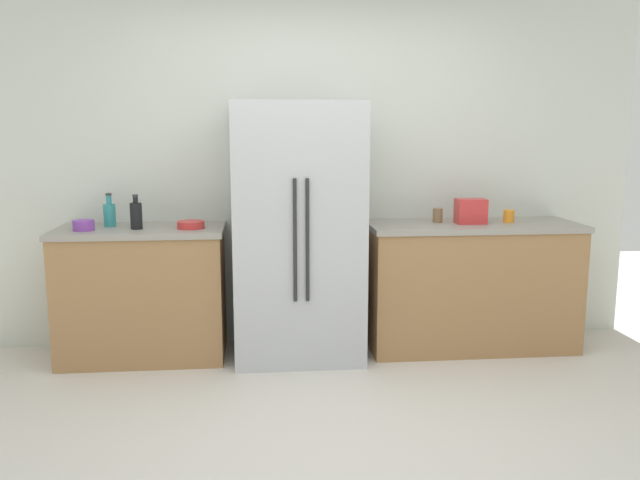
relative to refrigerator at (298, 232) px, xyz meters
name	(u,v)px	position (x,y,z in m)	size (l,w,h in m)	color
ground_plane	(336,448)	(0.10, -1.39, -0.88)	(9.86, 9.86, 0.00)	beige
kitchen_back_panel	(308,159)	(0.10, 0.40, 0.48)	(4.93, 0.10, 2.74)	silver
counter_left	(143,293)	(-1.08, 0.06, -0.42)	(1.14, 0.60, 0.92)	#9E7247
counter_right	(471,285)	(1.27, 0.06, -0.42)	(1.51, 0.60, 0.92)	#9E7247
refrigerator	(298,232)	(0.00, 0.00, 0.00)	(0.88, 0.70, 1.77)	#B7BABF
toaster	(471,211)	(1.24, 0.04, 0.13)	(0.21, 0.14, 0.18)	red
bottle_a	(110,214)	(-1.29, 0.14, 0.13)	(0.08, 0.08, 0.23)	teal
bottle_b	(136,215)	(-1.09, 0.00, 0.13)	(0.08, 0.08, 0.23)	black
cup_a	(509,216)	(1.53, 0.08, 0.08)	(0.08, 0.08, 0.09)	orange
cup_b	(438,215)	(1.02, 0.12, 0.09)	(0.07, 0.07, 0.10)	brown
bowl_a	(191,225)	(-0.73, 0.00, 0.06)	(0.18, 0.18, 0.05)	red
bowl_b	(84,225)	(-1.43, -0.03, 0.07)	(0.14, 0.14, 0.07)	purple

